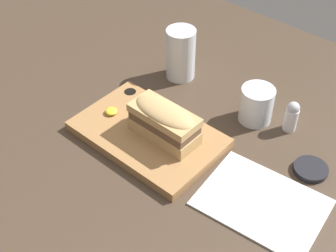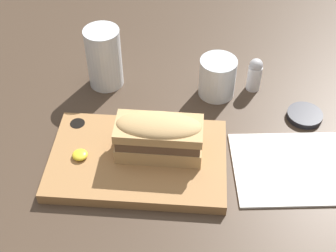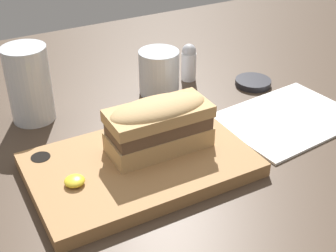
% 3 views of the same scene
% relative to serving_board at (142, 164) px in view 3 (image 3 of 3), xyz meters
% --- Properties ---
extents(dining_table, '(1.98, 1.26, 0.02)m').
position_rel_serving_board_xyz_m(dining_table, '(-0.00, -0.03, -0.02)').
color(dining_table, '#423326').
rests_on(dining_table, ground).
extents(serving_board, '(0.30, 0.19, 0.02)m').
position_rel_serving_board_xyz_m(serving_board, '(0.00, 0.00, 0.00)').
color(serving_board, '#9E7042').
rests_on(serving_board, dining_table).
extents(sandwich, '(0.14, 0.07, 0.08)m').
position_rel_serving_board_xyz_m(sandwich, '(0.03, 0.01, 0.05)').
color(sandwich, tan).
rests_on(sandwich, serving_board).
extents(mustard_dollop, '(0.03, 0.03, 0.01)m').
position_rel_serving_board_xyz_m(mustard_dollop, '(-0.10, -0.01, 0.02)').
color(mustard_dollop, yellow).
rests_on(mustard_dollop, serving_board).
extents(water_glass, '(0.07, 0.07, 0.12)m').
position_rel_serving_board_xyz_m(water_glass, '(-0.09, 0.21, 0.04)').
color(water_glass, silver).
rests_on(water_glass, dining_table).
extents(wine_glass, '(0.07, 0.07, 0.08)m').
position_rel_serving_board_xyz_m(wine_glass, '(0.13, 0.20, 0.02)').
color(wine_glass, silver).
rests_on(wine_glass, dining_table).
extents(napkin, '(0.23, 0.18, 0.00)m').
position_rel_serving_board_xyz_m(napkin, '(0.27, 0.01, -0.01)').
color(napkin, white).
rests_on(napkin, dining_table).
extents(salt_shaker, '(0.03, 0.03, 0.07)m').
position_rel_serving_board_xyz_m(salt_shaker, '(0.20, 0.22, 0.03)').
color(salt_shaker, white).
rests_on(salt_shaker, dining_table).
extents(condiment_dish, '(0.07, 0.07, 0.01)m').
position_rel_serving_board_xyz_m(condiment_dish, '(0.30, 0.14, -0.00)').
color(condiment_dish, black).
rests_on(condiment_dish, dining_table).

